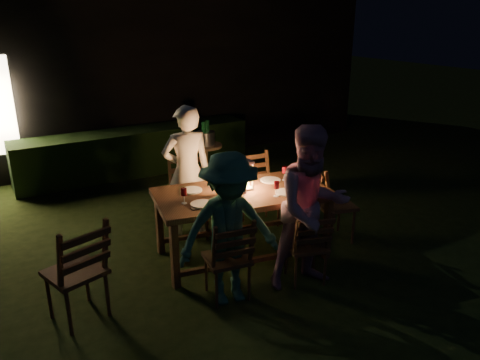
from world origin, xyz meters
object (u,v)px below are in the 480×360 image
side_table (206,150)px  ice_bucket (206,138)px  chair_spare (78,288)px  chair_far_right (260,203)px  bottle_bucket_b (207,134)px  dining_table (243,198)px  chair_near_left (228,272)px  chair_far_left (190,212)px  lantern (245,177)px  bottle_table (222,183)px  person_opp_left (229,230)px  person_house_side (187,172)px  chair_end (332,216)px  person_opp_right (311,209)px  chair_near_right (306,258)px  bottle_bucket_a (204,136)px

side_table → ice_bucket: bearing=90.0°
chair_spare → side_table: (2.69, 2.69, 0.30)m
chair_far_right → bottle_bucket_b: size_ratio=3.17×
dining_table → ice_bucket: (0.72, 2.41, 0.08)m
chair_near_left → chair_far_right: bearing=55.7°
chair_far_left → lantern: size_ratio=3.07×
chair_near_left → bottle_table: bottle_table is taller
person_opp_left → dining_table: bearing=61.2°
person_house_side → person_opp_left: 1.64m
chair_far_right → lantern: (-0.61, -0.62, 0.68)m
chair_end → lantern: lantern is taller
person_opp_left → chair_spare: bearing=172.1°
person_opp_right → bottle_table: (-0.55, 0.93, 0.09)m
bottle_table → side_table: (0.96, 2.37, -0.34)m
dining_table → chair_near_left: chair_near_left is taller
chair_near_right → chair_far_left: (-0.62, 1.67, 0.05)m
chair_far_right → side_table: (0.04, 1.74, 0.33)m
chair_far_left → bottle_bucket_a: bearing=-104.9°
chair_near_left → person_house_side: size_ratio=0.55×
chair_far_right → person_house_side: bearing=-7.4°
bottle_table → chair_near_right: bearing=-57.7°
dining_table → bottle_bucket_a: 2.46m
side_table → ice_bucket: size_ratio=2.39×
bottle_bucket_a → person_house_side: bearing=-123.2°
chair_end → bottle_bucket_a: size_ratio=3.31×
chair_near_left → chair_near_right: chair_near_left is taller
person_house_side → chair_near_right: bearing=119.5°
bottle_table → bottle_bucket_b: 2.61m
chair_far_right → person_house_side: (-0.98, 0.22, 0.56)m
chair_end → person_opp_right: bearing=-39.0°
bottle_table → chair_far_right: bearing=34.1°
chair_far_right → ice_bucket: 1.82m
chair_near_left → chair_end: (1.79, 0.47, 0.03)m
chair_far_left → chair_spare: 2.00m
chair_end → person_opp_left: person_opp_left is taller
side_table → chair_end: bearing=-79.3°
lantern → side_table: size_ratio=0.49×
chair_near_right → bottle_bucket_a: bottle_bucket_a is taller
chair_end → person_opp_left: 1.93m
person_house_side → person_opp_left: person_house_side is taller
chair_far_right → chair_near_left: bearing=52.4°
dining_table → chair_spare: bearing=-161.8°
chair_near_right → ice_bucket: size_ratio=3.04×
chair_near_right → person_house_side: size_ratio=0.53×
ice_bucket → bottle_bucket_a: bearing=-141.3°
bottle_table → bottle_bucket_a: bottle_table is taller
chair_far_left → chair_spare: size_ratio=0.99×
chair_near_left → person_opp_left: size_ratio=0.61×
chair_spare → person_house_side: (1.67, 1.17, 0.53)m
chair_near_right → chair_far_right: size_ratio=0.90×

